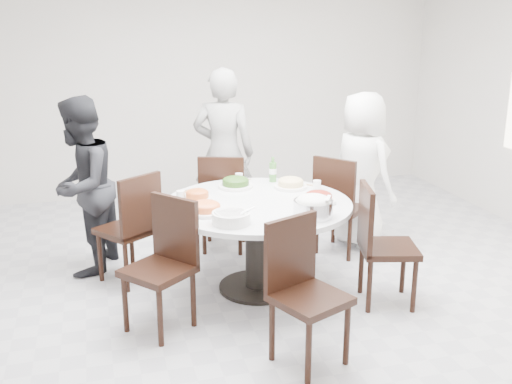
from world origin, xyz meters
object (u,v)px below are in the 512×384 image
object	(u,v)px
diner_right	(362,170)
diner_middle	(224,153)
chair_se	(389,246)
beverage_bottle	(273,169)
chair_n	(224,201)
soup_bowl	(231,218)
chair_nw	(127,227)
chair_ne	(342,204)
chair_sw	(158,268)
diner_left	(81,187)
chair_s	(310,295)
dining_table	(258,246)
rice_bowl	(313,209)

from	to	relation	value
diner_right	diner_middle	xyz separation A→B (m)	(-1.21, 0.67, 0.10)
chair_se	beverage_bottle	bearing A→B (deg)	44.74
chair_n	soup_bowl	distance (m)	1.46
chair_nw	chair_ne	bearing A→B (deg)	147.65
chair_n	chair_sw	xyz separation A→B (m)	(-0.79, -1.41, 0.00)
diner_left	chair_n	bearing A→B (deg)	120.61
chair_sw	chair_s	world-z (taller)	same
dining_table	chair_se	xyz separation A→B (m)	(0.91, -0.50, 0.10)
chair_ne	rice_bowl	xyz separation A→B (m)	(-0.69, -1.03, 0.34)
dining_table	soup_bowl	world-z (taller)	soup_bowl
chair_se	diner_left	xyz separation A→B (m)	(-2.26, 1.27, 0.30)
chair_sw	soup_bowl	world-z (taller)	chair_sw
diner_middle	chair_ne	bearing A→B (deg)	162.61
chair_sw	diner_middle	bearing A→B (deg)	115.19
chair_nw	diner_left	xyz separation A→B (m)	(-0.35, 0.31, 0.30)
diner_right	soup_bowl	bearing A→B (deg)	106.12
chair_se	chair_nw	bearing A→B (deg)	77.97
diner_right	beverage_bottle	bearing A→B (deg)	79.19
soup_bowl	beverage_bottle	size ratio (longest dim) A/B	1.23
chair_se	soup_bowl	distance (m)	1.27
diner_right	diner_middle	size ratio (longest dim) A/B	0.88
chair_sw	diner_left	distance (m)	1.35
chair_n	beverage_bottle	world-z (taller)	beverage_bottle
chair_nw	chair_se	world-z (taller)	same
diner_right	chair_s	bearing A→B (deg)	126.33
chair_sw	diner_middle	distance (m)	2.08
soup_bowl	chair_se	bearing A→B (deg)	-2.82
chair_n	chair_s	world-z (taller)	same
diner_left	chair_s	bearing A→B (deg)	57.91
chair_se	soup_bowl	size ratio (longest dim) A/B	3.45
chair_n	chair_se	xyz separation A→B (m)	(0.98, -1.46, 0.00)
chair_se	diner_left	size ratio (longest dim) A/B	0.62
chair_ne	diner_right	size ratio (longest dim) A/B	0.63
dining_table	beverage_bottle	size ratio (longest dim) A/B	6.70
diner_right	diner_left	world-z (taller)	diner_left
chair_nw	chair_sw	xyz separation A→B (m)	(0.15, -0.91, 0.00)
chair_se	diner_right	xyz separation A→B (m)	(0.33, 1.23, 0.28)
chair_n	diner_middle	distance (m)	0.58
chair_ne	soup_bowl	xyz separation A→B (m)	(-1.31, -1.02, 0.32)
chair_se	rice_bowl	size ratio (longest dim) A/B	3.25
chair_se	chair_sw	bearing A→B (deg)	103.09
dining_table	diner_left	distance (m)	1.61
chair_s	beverage_bottle	distance (m)	1.77
dining_table	soup_bowl	xyz separation A→B (m)	(-0.32, -0.44, 0.42)
chair_ne	diner_right	bearing A→B (deg)	-99.75
chair_se	diner_middle	bearing A→B (deg)	39.59
chair_ne	diner_left	size ratio (longest dim) A/B	0.62
diner_middle	beverage_bottle	xyz separation A→B (m)	(0.26, -0.83, 0.01)
chair_nw	soup_bowl	distance (m)	1.18
chair_s	soup_bowl	bearing A→B (deg)	92.45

